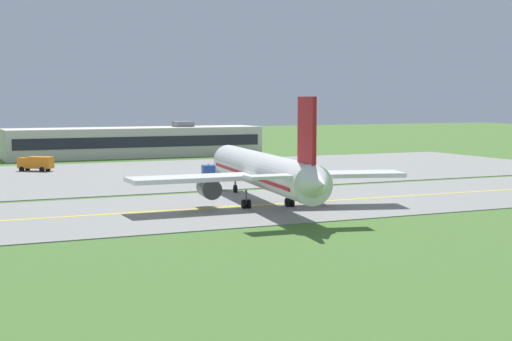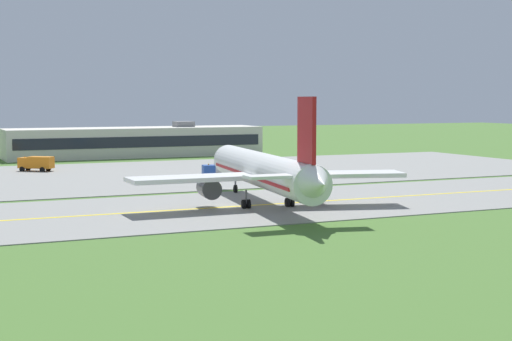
{
  "view_description": "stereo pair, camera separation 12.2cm",
  "coord_description": "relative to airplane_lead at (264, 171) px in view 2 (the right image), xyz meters",
  "views": [
    {
      "loc": [
        -34.02,
        -82.64,
        12.45
      ],
      "look_at": [
        4.4,
        1.7,
        4.0
      ],
      "focal_mm": 55.02,
      "sensor_mm": 36.0,
      "label": 1
    },
    {
      "loc": [
        -33.91,
        -82.69,
        12.45
      ],
      "look_at": [
        4.4,
        1.7,
        4.0
      ],
      "focal_mm": 55.02,
      "sensor_mm": 36.0,
      "label": 2
    }
  ],
  "objects": [
    {
      "name": "apron_pad",
      "position": [
        5.67,
        42.79,
        -4.08
      ],
      "size": [
        140.0,
        52.0,
        0.1
      ],
      "primitive_type": "cube",
      "color": "gray",
      "rests_on": "ground"
    },
    {
      "name": "terminal_building",
      "position": [
        8.26,
        83.86,
        -0.95
      ],
      "size": [
        55.37,
        12.21,
        7.52
      ],
      "color": "beige",
      "rests_on": "ground"
    },
    {
      "name": "taxiway_strip",
      "position": [
        -4.33,
        0.79,
        -4.08
      ],
      "size": [
        240.0,
        28.0,
        0.1
      ],
      "primitive_type": "cube",
      "color": "gray",
      "rests_on": "ground"
    },
    {
      "name": "airplane_lead",
      "position": [
        0.0,
        0.0,
        0.0
      ],
      "size": [
        32.21,
        39.6,
        12.7
      ],
      "color": "white",
      "rests_on": "ground"
    },
    {
      "name": "service_truck_baggage",
      "position": [
        -17.14,
        56.26,
        -2.6
      ],
      "size": [
        6.01,
        5.28,
        2.6
      ],
      "color": "orange",
      "rests_on": "ground"
    },
    {
      "name": "ground_plane",
      "position": [
        -4.33,
        0.79,
        -4.13
      ],
      "size": [
        500.0,
        500.0,
        0.0
      ],
      "primitive_type": "plane",
      "color": "#47702D"
    },
    {
      "name": "taxiway_centreline",
      "position": [
        -4.33,
        0.79,
        -4.03
      ],
      "size": [
        220.0,
        0.6,
        0.01
      ],
      "primitive_type": "cube",
      "color": "yellow",
      "rests_on": "taxiway_strip"
    },
    {
      "name": "service_truck_fuel",
      "position": [
        6.57,
        29.45,
        -2.6
      ],
      "size": [
        6.27,
        3.15,
        2.65
      ],
      "color": "#264CA5",
      "rests_on": "ground"
    }
  ]
}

